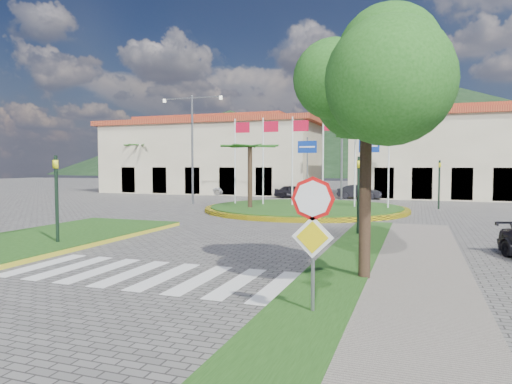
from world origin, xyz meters
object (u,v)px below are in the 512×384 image
(stop_sign, at_px, (313,224))
(deciduous_tree, at_px, (367,66))
(roundabout_island, at_px, (305,208))
(car_dark_a, at_px, (293,191))
(car_dark_b, at_px, (360,192))
(white_van, at_px, (234,190))

(stop_sign, xyz_separation_m, deciduous_tree, (0.60, 3.04, 3.38))
(roundabout_island, distance_m, deciduous_tree, 18.55)
(stop_sign, distance_m, car_dark_a, 32.17)
(car_dark_a, bearing_deg, deciduous_tree, -168.99)
(roundabout_island, xyz_separation_m, car_dark_b, (2.00, 11.61, 0.44))
(deciduous_tree, distance_m, white_van, 33.53)
(roundabout_island, distance_m, stop_sign, 20.69)
(car_dark_a, bearing_deg, white_van, 69.68)
(roundabout_island, height_order, car_dark_b, roundabout_island)
(car_dark_a, xyz_separation_m, car_dark_b, (5.71, 0.68, 0.04))
(car_dark_b, bearing_deg, stop_sign, -171.06)
(stop_sign, distance_m, deciduous_tree, 4.59)
(roundabout_island, bearing_deg, car_dark_b, 80.25)
(roundabout_island, relative_size, car_dark_a, 3.81)
(stop_sign, relative_size, deciduous_tree, 0.39)
(white_van, bearing_deg, car_dark_a, -104.78)
(roundabout_island, relative_size, white_van, 3.25)
(white_van, xyz_separation_m, car_dark_b, (11.98, -0.77, 0.07))
(deciduous_tree, xyz_separation_m, car_dark_a, (-9.21, 27.93, -4.61))
(car_dark_a, distance_m, car_dark_b, 5.76)
(white_van, distance_m, car_dark_b, 12.00)
(car_dark_a, bearing_deg, stop_sign, -171.70)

